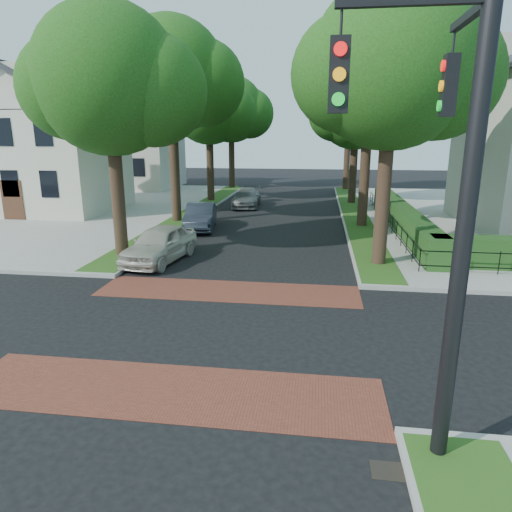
% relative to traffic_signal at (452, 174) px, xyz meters
% --- Properties ---
extents(ground, '(120.00, 120.00, 0.00)m').
position_rel_traffic_signal_xyz_m(ground, '(-4.89, 4.41, -4.71)').
color(ground, black).
rests_on(ground, ground).
extents(sidewalk_nw, '(30.00, 30.00, 0.15)m').
position_rel_traffic_signal_xyz_m(sidewalk_nw, '(-24.39, 23.41, -4.63)').
color(sidewalk_nw, gray).
rests_on(sidewalk_nw, ground).
extents(crosswalk_far, '(9.00, 2.20, 0.01)m').
position_rel_traffic_signal_xyz_m(crosswalk_far, '(-4.89, 7.61, -4.70)').
color(crosswalk_far, brown).
rests_on(crosswalk_far, ground).
extents(crosswalk_near, '(9.00, 2.20, 0.01)m').
position_rel_traffic_signal_xyz_m(crosswalk_near, '(-4.89, 1.21, -4.70)').
color(crosswalk_near, brown).
rests_on(crosswalk_near, ground).
extents(storm_drain, '(0.65, 0.45, 0.01)m').
position_rel_traffic_signal_xyz_m(storm_drain, '(-0.59, -0.59, -4.70)').
color(storm_drain, black).
rests_on(storm_drain, ground).
extents(grass_strip_ne, '(1.60, 29.80, 0.02)m').
position_rel_traffic_signal_xyz_m(grass_strip_ne, '(0.51, 23.51, -4.55)').
color(grass_strip_ne, '#2A4D16').
rests_on(grass_strip_ne, sidewalk_ne).
extents(grass_strip_nw, '(1.60, 29.80, 0.02)m').
position_rel_traffic_signal_xyz_m(grass_strip_nw, '(-10.29, 23.51, -4.55)').
color(grass_strip_nw, '#2A4D16').
rests_on(grass_strip_nw, sidewalk_nw).
extents(tree_right_near, '(7.75, 6.67, 10.66)m').
position_rel_traffic_signal_xyz_m(tree_right_near, '(0.72, 11.65, 2.92)').
color(tree_right_near, black).
rests_on(tree_right_near, sidewalk_ne).
extents(tree_right_mid, '(8.25, 7.09, 11.22)m').
position_rel_traffic_signal_xyz_m(tree_right_mid, '(0.72, 19.66, 3.28)').
color(tree_right_mid, black).
rests_on(tree_right_mid, sidewalk_ne).
extents(tree_right_far, '(7.25, 6.23, 9.74)m').
position_rel_traffic_signal_xyz_m(tree_right_far, '(0.71, 28.64, 2.20)').
color(tree_right_far, black).
rests_on(tree_right_far, sidewalk_ne).
extents(tree_right_back, '(7.50, 6.45, 10.20)m').
position_rel_traffic_signal_xyz_m(tree_right_back, '(0.72, 37.64, 2.56)').
color(tree_right_back, black).
rests_on(tree_right_back, sidewalk_ne).
extents(tree_left_near, '(7.50, 6.45, 10.20)m').
position_rel_traffic_signal_xyz_m(tree_left_near, '(-10.28, 11.64, 2.56)').
color(tree_left_near, black).
rests_on(tree_left_near, sidewalk_nw).
extents(tree_left_mid, '(8.00, 6.88, 11.48)m').
position_rel_traffic_signal_xyz_m(tree_left_mid, '(-10.28, 19.66, 3.64)').
color(tree_left_mid, black).
rests_on(tree_left_mid, sidewalk_nw).
extents(tree_left_far, '(7.00, 6.02, 9.86)m').
position_rel_traffic_signal_xyz_m(tree_left_far, '(-10.29, 28.63, 2.41)').
color(tree_left_far, black).
rests_on(tree_left_far, sidewalk_nw).
extents(tree_left_back, '(7.75, 6.66, 10.44)m').
position_rel_traffic_signal_xyz_m(tree_left_back, '(-10.28, 37.65, 2.70)').
color(tree_left_back, black).
rests_on(tree_left_back, sidewalk_nw).
extents(hedge_main_road, '(1.00, 18.00, 1.20)m').
position_rel_traffic_signal_xyz_m(hedge_main_road, '(2.81, 19.41, -3.96)').
color(hedge_main_road, '#1E4417').
rests_on(hedge_main_road, sidewalk_ne).
extents(fence_main_road, '(0.06, 18.00, 0.90)m').
position_rel_traffic_signal_xyz_m(fence_main_road, '(2.01, 19.41, -4.11)').
color(fence_main_road, black).
rests_on(fence_main_road, sidewalk_ne).
extents(house_left_near, '(10.00, 9.00, 10.14)m').
position_rel_traffic_signal_xyz_m(house_left_near, '(-20.38, 22.41, 0.33)').
color(house_left_near, beige).
rests_on(house_left_near, sidewalk_nw).
extents(house_left_far, '(10.00, 9.00, 10.14)m').
position_rel_traffic_signal_xyz_m(house_left_far, '(-20.38, 36.41, 0.33)').
color(house_left_far, beige).
rests_on(house_left_far, sidewalk_nw).
extents(traffic_signal, '(2.17, 2.00, 8.00)m').
position_rel_traffic_signal_xyz_m(traffic_signal, '(0.00, 0.00, 0.00)').
color(traffic_signal, black).
rests_on(traffic_signal, sidewalk_se).
extents(parked_car_front, '(2.46, 4.71, 1.53)m').
position_rel_traffic_signal_xyz_m(parked_car_front, '(-8.49, 10.96, -3.94)').
color(parked_car_front, beige).
rests_on(parked_car_front, ground).
extents(parked_car_middle, '(2.20, 4.60, 1.45)m').
position_rel_traffic_signal_xyz_m(parked_car_middle, '(-8.49, 17.79, -3.98)').
color(parked_car_middle, '#1E242D').
rests_on(parked_car_middle, ground).
extents(parked_car_rear, '(2.10, 4.71, 1.34)m').
position_rel_traffic_signal_xyz_m(parked_car_rear, '(-7.19, 26.32, -4.04)').
color(parked_car_rear, slate).
rests_on(parked_car_rear, ground).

